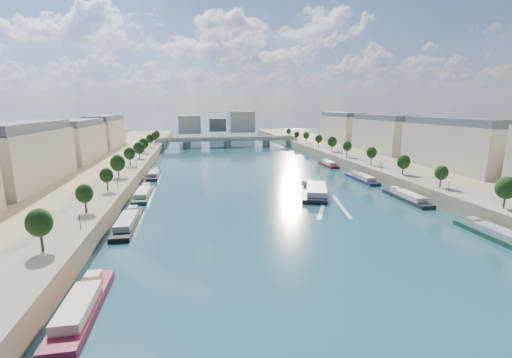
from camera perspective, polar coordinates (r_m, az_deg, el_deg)
name	(u,v)px	position (r m, az deg, el deg)	size (l,w,h in m)	color
ground	(256,179)	(153.84, -0.05, 0.01)	(700.00, 700.00, 0.00)	#0C2E35
quay_left	(84,180)	(157.47, -26.78, -0.09)	(44.00, 520.00, 5.00)	#9E8460
quay_right	(401,168)	(180.55, 23.05, 1.64)	(44.00, 520.00, 5.00)	#9E8460
pave_left	(122,172)	(153.40, -21.49, 1.05)	(14.00, 520.00, 0.10)	gray
pave_right	(373,164)	(172.36, 18.95, 2.36)	(14.00, 520.00, 0.10)	gray
trees_left	(126,159)	(154.10, -20.78, 3.20)	(4.80, 268.80, 8.26)	#382B1E
trees_right	(360,150)	(179.37, 16.96, 4.60)	(4.80, 268.80, 8.26)	#382B1E
lamps_left	(128,170)	(142.41, -20.54, 1.45)	(0.36, 200.36, 4.28)	black
lamps_right	(360,157)	(174.17, 16.92, 3.50)	(0.36, 200.36, 4.28)	black
buildings_left	(56,143)	(170.89, -30.32, 5.16)	(16.00, 226.00, 23.20)	#C0AE94
buildings_right	(413,137)	(195.99, 24.67, 6.37)	(16.00, 226.00, 23.20)	#C0AE94
skyline	(221,123)	(369.20, -5.78, 9.25)	(79.00, 42.00, 22.00)	#C0AE94
bridge	(227,141)	(277.38, -4.80, 6.40)	(112.00, 12.00, 8.15)	#C1B79E
tour_barge	(314,191)	(129.05, 9.72, -1.99)	(17.62, 30.65, 4.01)	black
wake	(332,207)	(114.50, 12.54, -4.50)	(15.96, 25.67, 0.04)	silver
moored_barges_left	(125,228)	(96.78, -20.98, -7.59)	(5.00, 160.46, 3.60)	#1A263A
moored_barges_right	(412,200)	(127.91, 24.61, -3.20)	(5.00, 158.44, 3.60)	black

